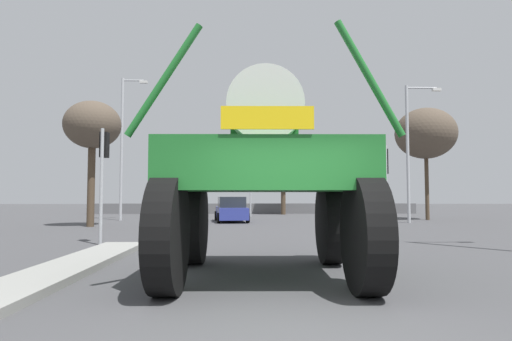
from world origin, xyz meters
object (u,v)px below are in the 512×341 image
(oversize_sprayer, at_px, (264,175))
(streetlight_far_right, at_px, (410,145))
(traffic_signal_far_left, at_px, (251,179))
(streetlight_far_left, at_px, (123,142))
(traffic_signal_near_right, at_px, (384,172))
(sedan_ahead, at_px, (231,210))
(bare_tree_far_center, at_px, (283,167))
(traffic_signal_near_left, at_px, (104,160))
(bare_tree_left, at_px, (92,126))
(traffic_signal_far_right, at_px, (196,184))
(bare_tree_right, at_px, (426,134))

(oversize_sprayer, xyz_separation_m, streetlight_far_right, (9.34, 16.57, 2.57))
(traffic_signal_far_left, distance_m, streetlight_far_left, 9.94)
(oversize_sprayer, height_order, traffic_signal_near_right, oversize_sprayer)
(sedan_ahead, xyz_separation_m, bare_tree_far_center, (4.05, 10.08, 3.30))
(traffic_signal_near_left, height_order, bare_tree_left, bare_tree_left)
(traffic_signal_far_right, bearing_deg, sedan_ahead, -66.16)
(traffic_signal_near_left, xyz_separation_m, streetlight_far_right, (14.40, 10.87, 1.79))
(traffic_signal_far_right, relative_size, bare_tree_left, 0.53)
(streetlight_far_right, xyz_separation_m, bare_tree_far_center, (-6.56, 11.42, -0.54))
(sedan_ahead, bearing_deg, streetlight_far_right, -104.24)
(traffic_signal_near_left, xyz_separation_m, traffic_signal_near_right, (9.30, 0.01, -0.40))
(oversize_sprayer, bearing_deg, traffic_signal_far_right, 10.58)
(bare_tree_right, xyz_separation_m, bare_tree_far_center, (-8.72, 8.50, -1.67))
(sedan_ahead, bearing_deg, oversize_sprayer, 177.04)
(streetlight_far_left, bearing_deg, streetlight_far_right, -9.48)
(bare_tree_left, bearing_deg, bare_tree_right, 15.99)
(traffic_signal_near_left, bearing_deg, sedan_ahead, 72.76)
(traffic_signal_far_right, relative_size, bare_tree_right, 0.46)
(traffic_signal_near_left, relative_size, bare_tree_right, 0.51)
(traffic_signal_near_left, height_order, traffic_signal_near_right, traffic_signal_near_left)
(streetlight_far_left, xyz_separation_m, bare_tree_right, (19.86, -0.03, 0.60))
(streetlight_far_right, height_order, bare_tree_far_center, streetlight_far_right)
(traffic_signal_far_right, bearing_deg, traffic_signal_near_left, -92.70)
(bare_tree_far_center, bearing_deg, streetlight_far_right, -60.13)
(streetlight_far_right, bearing_deg, bare_tree_far_center, 119.87)
(traffic_signal_far_right, distance_m, streetlight_far_right, 15.80)
(traffic_signal_near_left, bearing_deg, streetlight_far_left, 103.43)
(streetlight_far_left, bearing_deg, traffic_signal_near_left, -76.57)
(traffic_signal_near_right, relative_size, bare_tree_left, 0.50)
(traffic_signal_near_right, height_order, bare_tree_far_center, bare_tree_far_center)
(traffic_signal_far_right, height_order, streetlight_far_left, streetlight_far_left)
(oversize_sprayer, distance_m, bare_tree_far_center, 28.20)
(sedan_ahead, distance_m, bare_tree_left, 9.32)
(sedan_ahead, relative_size, traffic_signal_far_right, 1.25)
(bare_tree_left, bearing_deg, sedan_ahead, 30.18)
(traffic_signal_near_right, height_order, streetlight_far_right, streetlight_far_right)
(oversize_sprayer, relative_size, sedan_ahead, 1.21)
(traffic_signal_near_right, distance_m, streetlight_far_right, 12.20)
(sedan_ahead, xyz_separation_m, traffic_signal_far_left, (1.24, 6.56, 2.17))
(oversize_sprayer, distance_m, traffic_signal_near_left, 7.66)
(oversize_sprayer, bearing_deg, streetlight_far_right, -28.50)
(sedan_ahead, relative_size, traffic_signal_near_right, 1.32)
(oversize_sprayer, xyz_separation_m, sedan_ahead, (-1.27, 17.92, -1.27))
(sedan_ahead, xyz_separation_m, traffic_signal_near_right, (5.51, -12.21, 1.65))
(traffic_signal_near_right, bearing_deg, streetlight_far_right, 64.83)
(oversize_sprayer, relative_size, bare_tree_left, 0.80)
(traffic_signal_near_right, height_order, traffic_signal_far_left, traffic_signal_far_left)
(sedan_ahead, height_order, traffic_signal_far_left, traffic_signal_far_left)
(traffic_signal_near_right, bearing_deg, bare_tree_right, 62.20)
(traffic_signal_far_left, distance_m, traffic_signal_far_right, 4.16)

